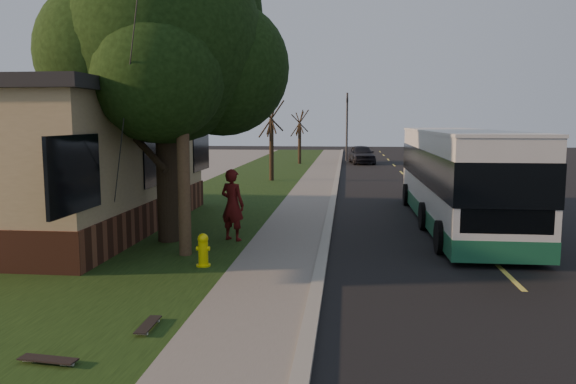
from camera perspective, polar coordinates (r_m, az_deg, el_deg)
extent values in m
plane|color=black|center=(12.36, 3.29, -8.16)|extent=(120.00, 120.00, 0.00)
cube|color=black|center=(22.41, 14.81, -1.39)|extent=(8.00, 80.00, 0.01)
cube|color=gray|center=(22.15, 4.54, -1.12)|extent=(0.25, 80.00, 0.12)
cube|color=slate|center=(22.20, 1.96, -1.14)|extent=(2.00, 80.00, 0.08)
cube|color=black|center=(22.71, -6.89, -1.01)|extent=(5.00, 80.00, 0.07)
cylinder|color=yellow|center=(12.66, -8.61, -6.25)|extent=(0.22, 0.22, 0.55)
sphere|color=yellow|center=(12.58, -8.64, -4.72)|extent=(0.24, 0.24, 0.24)
cylinder|color=yellow|center=(12.63, -8.62, -5.70)|extent=(0.30, 0.10, 0.10)
cylinder|color=yellow|center=(12.63, -8.62, -5.70)|extent=(0.10, 0.18, 0.10)
cylinder|color=yellow|center=(12.72, -8.59, -7.36)|extent=(0.32, 0.32, 0.04)
cylinder|color=#473321|center=(13.53, -10.81, 12.59)|extent=(0.30, 0.30, 9.00)
cylinder|color=#2D2D30|center=(12.73, -16.10, 9.30)|extent=(2.52, 3.21, 7.60)
cylinder|color=black|center=(15.22, -12.20, 2.52)|extent=(0.56, 0.56, 4.00)
sphere|color=black|center=(15.30, -12.53, 14.56)|extent=(5.20, 5.20, 5.20)
sphere|color=black|center=(15.43, -6.69, 12.37)|extent=(3.60, 3.60, 3.60)
sphere|color=black|center=(15.31, -17.37, 13.26)|extent=(3.80, 3.80, 3.80)
sphere|color=black|center=(13.88, -12.96, 11.57)|extent=(3.20, 3.20, 3.20)
sphere|color=black|center=(16.85, -13.01, 15.22)|extent=(3.40, 3.40, 3.40)
sphere|color=black|center=(16.35, -8.09, 17.72)|extent=(3.00, 3.00, 3.00)
cylinder|color=black|center=(30.22, -1.69, 4.30)|extent=(0.24, 0.24, 3.30)
cylinder|color=black|center=(30.18, -1.70, 7.43)|extent=(1.38, 0.57, 2.01)
cylinder|color=black|center=(30.18, -1.70, 7.43)|extent=(0.74, 1.21, 1.58)
cylinder|color=black|center=(30.18, -1.70, 7.43)|extent=(0.65, 1.05, 1.95)
cylinder|color=black|center=(30.18, -1.70, 7.43)|extent=(1.28, 0.53, 1.33)
cylinder|color=black|center=(30.18, -1.70, 7.43)|extent=(0.75, 1.21, 1.70)
cylinder|color=black|center=(42.09, 1.19, 4.96)|extent=(0.24, 0.24, 3.03)
cylinder|color=black|center=(42.05, 1.19, 7.02)|extent=(1.38, 0.57, 2.01)
cylinder|color=black|center=(42.05, 1.19, 7.02)|extent=(0.74, 1.21, 1.58)
cylinder|color=black|center=(42.05, 1.19, 7.02)|extent=(0.65, 1.05, 1.95)
cylinder|color=black|center=(42.05, 1.19, 7.02)|extent=(1.28, 0.53, 1.33)
cylinder|color=black|center=(42.05, 1.19, 7.02)|extent=(0.75, 1.21, 1.70)
cylinder|color=#2D2D30|center=(45.91, 6.00, 6.57)|extent=(0.16, 0.16, 5.50)
imported|color=black|center=(45.92, 6.03, 8.75)|extent=(0.18, 0.22, 1.10)
cube|color=silver|center=(18.35, 16.95, 1.99)|extent=(2.29, 11.00, 2.47)
cube|color=#1A5B3A|center=(18.50, 16.80, -1.97)|extent=(2.31, 11.02, 0.50)
cube|color=black|center=(18.33, 16.97, 2.56)|extent=(2.33, 11.04, 1.01)
cube|color=black|center=(13.07, 21.42, -0.83)|extent=(1.99, 0.06, 1.47)
cube|color=yellow|center=(12.97, 21.66, 4.59)|extent=(1.47, 0.06, 0.32)
cube|color=#FFF2CC|center=(13.07, 18.30, -5.39)|extent=(0.23, 0.04, 0.14)
cube|color=#FFF2CC|center=(13.44, 24.06, -5.32)|extent=(0.23, 0.04, 0.14)
cube|color=silver|center=(18.28, 17.10, 5.91)|extent=(2.34, 11.05, 0.08)
cylinder|color=black|center=(14.40, 15.29, -4.47)|extent=(0.26, 0.84, 0.84)
cylinder|color=black|center=(14.94, 24.02, -4.42)|extent=(0.26, 0.84, 0.84)
cylinder|color=black|center=(17.43, 13.66, -2.40)|extent=(0.26, 0.84, 0.84)
cylinder|color=black|center=(17.88, 20.96, -2.43)|extent=(0.26, 0.84, 0.84)
cylinder|color=black|center=(22.29, 11.99, -0.27)|extent=(0.26, 0.84, 0.84)
cylinder|color=black|center=(22.64, 17.77, -0.34)|extent=(0.26, 0.84, 0.84)
imported|color=#4D100F|center=(15.14, -5.67, -1.30)|extent=(0.83, 0.71, 1.93)
cube|color=black|center=(9.23, -14.03, -12.92)|extent=(0.21, 0.79, 0.02)
cylinder|color=silver|center=(9.01, -14.60, -13.74)|extent=(0.18, 0.05, 0.05)
cylinder|color=silver|center=(9.49, -13.47, -12.59)|extent=(0.18, 0.05, 0.05)
cube|color=black|center=(8.41, -23.20, -15.34)|extent=(0.82, 0.29, 0.02)
cylinder|color=silver|center=(8.28, -21.53, -15.94)|extent=(0.07, 0.19, 0.05)
cylinder|color=silver|center=(8.59, -24.77, -15.24)|extent=(0.07, 0.19, 0.05)
cube|color=black|center=(18.88, -20.33, -1.32)|extent=(1.47, 1.22, 1.15)
cube|color=black|center=(18.80, -20.41, 0.54)|extent=(1.52, 1.27, 0.08)
imported|color=black|center=(43.46, 7.49, 3.83)|extent=(2.21, 4.39, 1.43)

